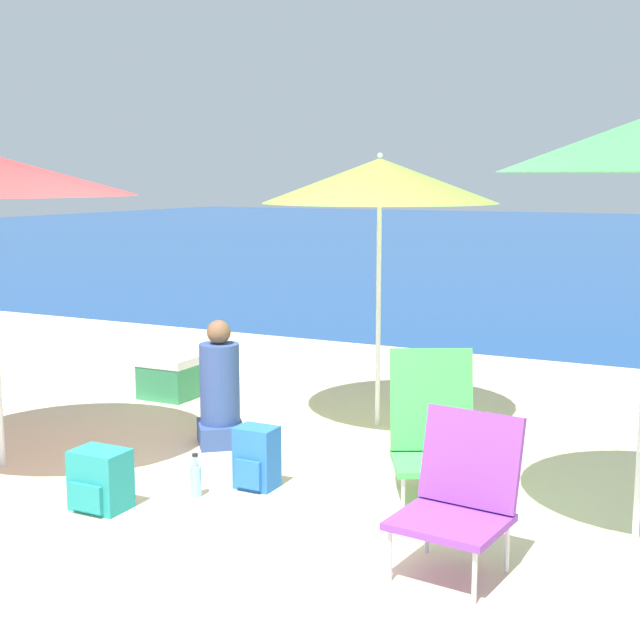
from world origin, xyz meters
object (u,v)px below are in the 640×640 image
object	(u,v)px
backpack_teal	(100,480)
beach_chair_purple	(460,491)
beach_chair_green	(433,427)
cooler_box	(169,377)
beach_umbrella_lime	(380,181)
backpack_blue	(256,458)
person_seated_far	(220,393)
water_bottle	(196,479)

from	to	relation	value
backpack_teal	beach_chair_purple	bearing A→B (deg)	4.60
beach_chair_green	cooler_box	bearing A→B (deg)	129.73
beach_umbrella_lime	beach_chair_purple	size ratio (longest dim) A/B	2.73
beach_umbrella_lime	backpack_blue	world-z (taller)	beach_umbrella_lime
beach_chair_purple	backpack_teal	bearing A→B (deg)	-169.13
person_seated_far	backpack_blue	bearing A→B (deg)	-82.80
beach_chair_green	backpack_blue	distance (m)	1.10
backpack_blue	backpack_teal	bearing A→B (deg)	-131.14
person_seated_far	water_bottle	size ratio (longest dim) A/B	3.41
beach_chair_purple	cooler_box	xyz separation A→B (m)	(-3.32, 2.16, -0.21)
backpack_teal	cooler_box	bearing A→B (deg)	117.63
beach_chair_green	cooler_box	xyz separation A→B (m)	(-2.84, 1.18, -0.22)
beach_chair_green	cooler_box	distance (m)	3.08
beach_umbrella_lime	backpack_blue	xyz separation A→B (m)	(-0.12, -1.63, -1.69)
backpack_teal	water_bottle	distance (m)	0.57
backpack_blue	backpack_teal	xyz separation A→B (m)	(-0.63, -0.72, -0.02)
person_seated_far	backpack_blue	size ratio (longest dim) A/B	2.35
backpack_blue	cooler_box	bearing A→B (deg)	138.84
beach_chair_green	beach_chair_purple	size ratio (longest dim) A/B	1.13
beach_umbrella_lime	person_seated_far	distance (m)	1.96
backpack_teal	cooler_box	world-z (taller)	cooler_box
beach_umbrella_lime	beach_chair_purple	distance (m)	2.96
water_bottle	cooler_box	size ratio (longest dim) A/B	0.58
beach_umbrella_lime	backpack_blue	size ratio (longest dim) A/B	5.40
backpack_blue	cooler_box	size ratio (longest dim) A/B	0.84
person_seated_far	cooler_box	distance (m)	1.50
beach_chair_green	water_bottle	distance (m)	1.47
beach_chair_green	backpack_teal	world-z (taller)	beach_chair_green
beach_chair_purple	person_seated_far	distance (m)	2.49
beach_chair_green	cooler_box	size ratio (longest dim) A/B	1.88
person_seated_far	cooler_box	xyz separation A→B (m)	(-1.14, 0.94, -0.19)
beach_umbrella_lime	backpack_teal	distance (m)	2.99
beach_chair_purple	water_bottle	distance (m)	1.77
person_seated_far	water_bottle	world-z (taller)	person_seated_far
beach_umbrella_lime	beach_chair_green	world-z (taller)	beach_umbrella_lime
beach_chair_green	person_seated_far	bearing A→B (deg)	144.24
person_seated_far	water_bottle	distance (m)	1.10
beach_chair_green	backpack_teal	size ratio (longest dim) A/B	2.46
beach_chair_green	person_seated_far	distance (m)	1.71
person_seated_far	beach_chair_green	bearing A→B (deg)	-47.17
beach_chair_purple	cooler_box	bearing A→B (deg)	153.25
cooler_box	beach_umbrella_lime	bearing A→B (deg)	0.51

